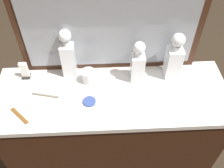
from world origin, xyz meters
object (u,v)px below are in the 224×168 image
at_px(tortoiseshell_comb, 19,116).
at_px(crystal_tumbler_right, 89,77).
at_px(crystal_decanter_left, 138,65).
at_px(silver_brush_left, 47,92).
at_px(crystal_decanter_center, 68,57).
at_px(napkin_holder, 25,71).
at_px(crystal_decanter_right, 174,60).
at_px(porcelain_dish, 89,102).

bearing_deg(tortoiseshell_comb, crystal_tumbler_right, 33.12).
distance_m(crystal_decanter_left, silver_brush_left, 0.54).
relative_size(crystal_decanter_center, napkin_holder, 2.86).
bearing_deg(tortoiseshell_comb, crystal_decanter_center, 51.35).
xyz_separation_m(crystal_decanter_right, napkin_holder, (-0.87, 0.03, -0.08)).
bearing_deg(crystal_decanter_center, silver_brush_left, -126.98).
bearing_deg(crystal_decanter_right, crystal_decanter_left, -174.93).
relative_size(crystal_decanter_right, crystal_decanter_center, 0.97).
bearing_deg(crystal_decanter_left, crystal_decanter_right, 5.07).
bearing_deg(crystal_decanter_left, porcelain_dish, -148.80).
relative_size(crystal_decanter_center, tortoiseshell_comb, 2.73).
xyz_separation_m(crystal_decanter_right, crystal_decanter_center, (-0.61, 0.05, 0.00)).
distance_m(crystal_tumbler_right, porcelain_dish, 0.17).
height_order(crystal_decanter_right, silver_brush_left, crystal_decanter_right).
distance_m(crystal_decanter_left, crystal_decanter_right, 0.21).
bearing_deg(tortoiseshell_comb, napkin_holder, 93.06).
distance_m(crystal_decanter_left, tortoiseshell_comb, 0.70).
relative_size(crystal_decanter_left, silver_brush_left, 1.66).
height_order(porcelain_dish, tortoiseshell_comb, porcelain_dish).
relative_size(crystal_decanter_left, napkin_holder, 2.47).
height_order(crystal_decanter_left, crystal_decanter_center, crystal_decanter_center).
xyz_separation_m(crystal_decanter_left, porcelain_dish, (-0.28, -0.17, -0.10)).
distance_m(crystal_decanter_right, crystal_tumbler_right, 0.50).
relative_size(crystal_decanter_center, silver_brush_left, 1.92).
relative_size(crystal_decanter_right, napkin_holder, 2.76).
bearing_deg(crystal_decanter_right, silver_brush_left, -171.27).
height_order(crystal_decanter_right, porcelain_dish, crystal_decanter_right).
relative_size(silver_brush_left, napkin_holder, 1.49).
xyz_separation_m(crystal_decanter_center, crystal_tumbler_right, (0.11, -0.08, -0.09)).
xyz_separation_m(crystal_decanter_left, silver_brush_left, (-0.52, -0.09, -0.10)).
distance_m(crystal_decanter_left, porcelain_dish, 0.34).
bearing_deg(napkin_holder, crystal_decanter_center, 4.58).
height_order(crystal_decanter_right, tortoiseshell_comb, crystal_decanter_right).
bearing_deg(crystal_decanter_center, napkin_holder, -175.42).
bearing_deg(porcelain_dish, napkin_holder, 150.48).
height_order(crystal_decanter_left, porcelain_dish, crystal_decanter_left).
bearing_deg(crystal_tumbler_right, silver_brush_left, -159.96).
bearing_deg(crystal_decanter_left, crystal_tumbler_right, -178.50).
bearing_deg(porcelain_dish, tortoiseshell_comb, -168.40).
bearing_deg(crystal_tumbler_right, crystal_decanter_right, 3.02).
distance_m(crystal_decanter_center, napkin_holder, 0.28).
relative_size(tortoiseshell_comb, napkin_holder, 1.05).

